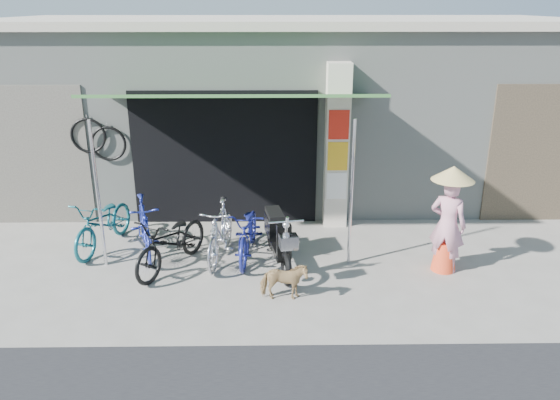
{
  "coord_description": "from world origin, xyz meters",
  "views": [
    {
      "loc": [
        -0.32,
        -7.17,
        3.97
      ],
      "look_at": [
        -0.2,
        1.0,
        1.0
      ],
      "focal_mm": 35.0,
      "sensor_mm": 36.0,
      "label": 1
    }
  ],
  "objects_px": {
    "bike_black": "(172,242)",
    "bike_silver": "(220,232)",
    "bike_blue": "(144,227)",
    "nun": "(448,220)",
    "bike_navy": "(249,232)",
    "moped": "(278,238)",
    "bike_teal": "(104,223)",
    "street_dog": "(284,282)"
  },
  "relations": [
    {
      "from": "bike_silver",
      "to": "moped",
      "type": "bearing_deg",
      "value": -3.78
    },
    {
      "from": "bike_black",
      "to": "bike_navy",
      "type": "bearing_deg",
      "value": 45.59
    },
    {
      "from": "bike_blue",
      "to": "moped",
      "type": "distance_m",
      "value": 2.24
    },
    {
      "from": "bike_blue",
      "to": "street_dog",
      "type": "distance_m",
      "value": 2.74
    },
    {
      "from": "moped",
      "to": "nun",
      "type": "height_order",
      "value": "nun"
    },
    {
      "from": "bike_teal",
      "to": "bike_blue",
      "type": "xyz_separation_m",
      "value": [
        0.74,
        -0.27,
        0.02
      ]
    },
    {
      "from": "bike_teal",
      "to": "nun",
      "type": "distance_m",
      "value": 5.63
    },
    {
      "from": "bike_navy",
      "to": "bike_teal",
      "type": "bearing_deg",
      "value": 176.58
    },
    {
      "from": "bike_teal",
      "to": "bike_silver",
      "type": "xyz_separation_m",
      "value": [
        2.01,
        -0.49,
        0.03
      ]
    },
    {
      "from": "bike_black",
      "to": "street_dog",
      "type": "relative_size",
      "value": 2.6
    },
    {
      "from": "bike_black",
      "to": "bike_silver",
      "type": "distance_m",
      "value": 0.79
    },
    {
      "from": "bike_silver",
      "to": "street_dog",
      "type": "relative_size",
      "value": 2.43
    },
    {
      "from": "bike_teal",
      "to": "bike_silver",
      "type": "bearing_deg",
      "value": 0.34
    },
    {
      "from": "bike_silver",
      "to": "moped",
      "type": "xyz_separation_m",
      "value": [
        0.93,
        -0.2,
        -0.03
      ]
    },
    {
      "from": "bike_black",
      "to": "bike_silver",
      "type": "xyz_separation_m",
      "value": [
        0.73,
        0.3,
        0.03
      ]
    },
    {
      "from": "moped",
      "to": "nun",
      "type": "xyz_separation_m",
      "value": [
        2.6,
        -0.22,
        0.38
      ]
    },
    {
      "from": "moped",
      "to": "nun",
      "type": "bearing_deg",
      "value": -14.57
    },
    {
      "from": "bike_navy",
      "to": "street_dog",
      "type": "bearing_deg",
      "value": -63.52
    },
    {
      "from": "bike_blue",
      "to": "nun",
      "type": "distance_m",
      "value": 4.85
    },
    {
      "from": "nun",
      "to": "bike_navy",
      "type": "bearing_deg",
      "value": 23.2
    },
    {
      "from": "bike_blue",
      "to": "bike_navy",
      "type": "height_order",
      "value": "bike_blue"
    },
    {
      "from": "bike_teal",
      "to": "nun",
      "type": "relative_size",
      "value": 1.03
    },
    {
      "from": "nun",
      "to": "bike_blue",
      "type": "bearing_deg",
      "value": 25.27
    },
    {
      "from": "street_dog",
      "to": "nun",
      "type": "relative_size",
      "value": 0.39
    },
    {
      "from": "bike_teal",
      "to": "bike_blue",
      "type": "relative_size",
      "value": 1.09
    },
    {
      "from": "bike_silver",
      "to": "nun",
      "type": "relative_size",
      "value": 0.96
    },
    {
      "from": "moped",
      "to": "bike_navy",
      "type": "bearing_deg",
      "value": 137.1
    },
    {
      "from": "bike_silver",
      "to": "nun",
      "type": "height_order",
      "value": "nun"
    },
    {
      "from": "bike_teal",
      "to": "street_dog",
      "type": "relative_size",
      "value": 2.6
    },
    {
      "from": "street_dog",
      "to": "moped",
      "type": "relative_size",
      "value": 0.37
    },
    {
      "from": "street_dog",
      "to": "moped",
      "type": "distance_m",
      "value": 1.12
    },
    {
      "from": "bike_blue",
      "to": "bike_silver",
      "type": "bearing_deg",
      "value": -27.82
    },
    {
      "from": "bike_black",
      "to": "nun",
      "type": "distance_m",
      "value": 4.27
    },
    {
      "from": "bike_silver",
      "to": "bike_blue",
      "type": "bearing_deg",
      "value": 178.07
    },
    {
      "from": "bike_teal",
      "to": "bike_black",
      "type": "bearing_deg",
      "value": -17.57
    },
    {
      "from": "bike_teal",
      "to": "bike_black",
      "type": "relative_size",
      "value": 1.0
    },
    {
      "from": "bike_teal",
      "to": "bike_navy",
      "type": "xyz_separation_m",
      "value": [
        2.47,
        -0.38,
        -0.01
      ]
    },
    {
      "from": "bike_blue",
      "to": "bike_silver",
      "type": "distance_m",
      "value": 1.29
    },
    {
      "from": "bike_navy",
      "to": "nun",
      "type": "bearing_deg",
      "value": -4.27
    },
    {
      "from": "bike_silver",
      "to": "moped",
      "type": "relative_size",
      "value": 0.91
    },
    {
      "from": "street_dog",
      "to": "bike_teal",
      "type": "bearing_deg",
      "value": 59.09
    },
    {
      "from": "nun",
      "to": "bike_black",
      "type": "bearing_deg",
      "value": 31.37
    }
  ]
}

